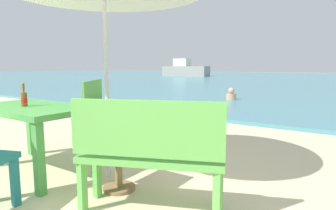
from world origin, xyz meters
The scene contains 7 objects.
picnic_table_green centered at (-1.12, 1.09, 0.65)m, with size 1.40×0.80×0.76m.
beer_bottle_amber centered at (-1.14, 1.02, 0.85)m, with size 0.07×0.07×0.26m.
side_table_wood centered at (0.04, 1.26, 0.35)m, with size 0.44×0.44×0.54m.
bench_green_left centered at (-2.07, 2.94, 0.54)m, with size 0.96×1.20×0.95m.
bench_green_right centered at (0.58, 1.05, 0.54)m, with size 1.25×0.80×0.95m.
swimmer_person centered at (-1.74, 8.57, 0.24)m, with size 0.34×0.34×0.41m.
boat_fishing_trawler centered at (-15.39, 28.45, 0.81)m, with size 5.57×1.52×2.02m.
Camera 1 is at (1.96, -0.72, 1.20)m, focal length 30.95 mm.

